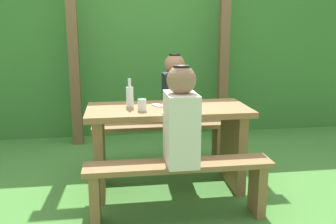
% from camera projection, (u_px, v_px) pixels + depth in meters
% --- Properties ---
extents(ground_plane, '(12.00, 12.00, 0.00)m').
position_uv_depth(ground_plane, '(168.00, 188.00, 3.35)').
color(ground_plane, '#488437').
extents(hedge_backdrop, '(6.40, 0.91, 1.94)m').
position_uv_depth(hedge_backdrop, '(146.00, 60.00, 5.28)').
color(hedge_backdrop, '#397931').
rests_on(hedge_backdrop, ground_plane).
extents(pergola_post_left, '(0.12, 0.12, 2.23)m').
position_uv_depth(pergola_post_left, '(74.00, 55.00, 4.40)').
color(pergola_post_left, brown).
rests_on(pergola_post_left, ground_plane).
extents(pergola_post_right, '(0.12, 0.12, 2.23)m').
position_uv_depth(pergola_post_right, '(224.00, 53.00, 4.67)').
color(pergola_post_right, brown).
rests_on(pergola_post_right, ground_plane).
extents(picnic_table, '(1.40, 0.64, 0.75)m').
position_uv_depth(picnic_table, '(168.00, 134.00, 3.24)').
color(picnic_table, olive).
rests_on(picnic_table, ground_plane).
extents(bench_near, '(1.40, 0.24, 0.46)m').
position_uv_depth(bench_near, '(179.00, 179.00, 2.73)').
color(bench_near, olive).
rests_on(bench_near, ground_plane).
extents(bench_far, '(1.40, 0.24, 0.46)m').
position_uv_depth(bench_far, '(160.00, 136.00, 3.82)').
color(bench_far, olive).
rests_on(bench_far, ground_plane).
extents(person_white_shirt, '(0.25, 0.35, 0.72)m').
position_uv_depth(person_white_shirt, '(181.00, 119.00, 2.63)').
color(person_white_shirt, silver).
rests_on(person_white_shirt, bench_near).
extents(person_black_coat, '(0.25, 0.35, 0.72)m').
position_uv_depth(person_black_coat, '(175.00, 92.00, 3.74)').
color(person_black_coat, black).
rests_on(person_black_coat, bench_far).
extents(drinking_glass, '(0.07, 0.07, 0.10)m').
position_uv_depth(drinking_glass, '(142.00, 105.00, 3.03)').
color(drinking_glass, silver).
rests_on(drinking_glass, picnic_table).
extents(bottle_left, '(0.06, 0.06, 0.25)m').
position_uv_depth(bottle_left, '(130.00, 96.00, 3.17)').
color(bottle_left, silver).
rests_on(bottle_left, picnic_table).
extents(cell_phone, '(0.12, 0.16, 0.01)m').
position_uv_depth(cell_phone, '(158.00, 105.00, 3.23)').
color(cell_phone, silver).
rests_on(cell_phone, picnic_table).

